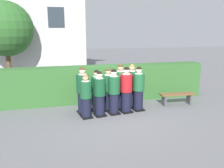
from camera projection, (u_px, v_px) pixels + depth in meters
ground_plane at (114, 113)px, 8.48m from camera, size 60.00×60.00×0.00m
student_front_row_0 at (86, 97)px, 7.94m from camera, size 0.43×0.50×1.53m
student_front_row_1 at (100, 95)px, 8.11m from camera, size 0.44×0.51×1.60m
student_front_row_2 at (114, 93)px, 8.30m from camera, size 0.43×0.51×1.64m
student_in_red_blazer at (126, 91)px, 8.47m from camera, size 0.48×0.57×1.69m
student_front_row_4 at (138, 90)px, 8.70m from camera, size 0.44×0.55×1.66m
student_rear_row_0 at (83, 92)px, 8.34m from camera, size 0.47×0.55×1.71m
student_rear_row_1 at (97, 92)px, 8.57m from camera, size 0.44×0.53×1.57m
student_rear_row_2 at (108, 90)px, 8.71m from camera, size 0.42×0.49×1.60m
student_rear_row_3 at (120, 87)px, 8.91m from camera, size 0.48×0.58×1.72m
student_rear_row_4 at (132, 87)px, 9.10m from camera, size 0.49×0.57×1.69m
hedge at (104, 83)px, 9.86m from camera, size 8.78×0.70×1.52m
school_building_main at (33, 14)px, 14.12m from camera, size 6.35×3.36×7.71m
oak_tree_left at (5, 29)px, 11.69m from camera, size 2.77×2.77×4.41m
wooden_bench at (177, 96)px, 9.39m from camera, size 1.42×0.43×0.48m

